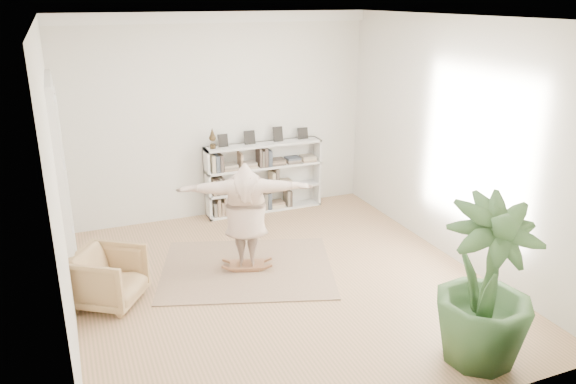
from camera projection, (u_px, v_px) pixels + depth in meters
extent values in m
plane|color=#98794E|center=(282.00, 283.00, 7.94)|extent=(6.00, 6.00, 0.00)
plane|color=silver|center=(220.00, 118.00, 9.97)|extent=(5.50, 0.00, 5.50)
plane|color=silver|center=(413.00, 253.00, 4.73)|extent=(5.50, 0.00, 5.50)
plane|color=silver|center=(57.00, 187.00, 6.36)|extent=(0.00, 6.00, 6.00)
plane|color=silver|center=(454.00, 142.00, 8.33)|extent=(0.00, 6.00, 6.00)
plane|color=white|center=(281.00, 18.00, 6.75)|extent=(6.00, 6.00, 0.00)
cube|color=white|center=(217.00, 17.00, 9.35)|extent=(5.50, 0.12, 0.18)
cube|color=white|center=(62.00, 186.00, 7.65)|extent=(0.08, 1.78, 2.92)
cube|color=silver|center=(65.00, 195.00, 7.30)|extent=(0.06, 0.78, 2.80)
cube|color=silver|center=(63.00, 177.00, 8.00)|extent=(0.06, 0.78, 2.80)
cube|color=silver|center=(208.00, 184.00, 10.06)|extent=(0.04, 0.35, 1.30)
cube|color=silver|center=(317.00, 171.00, 10.83)|extent=(0.04, 0.35, 1.30)
cube|color=silver|center=(261.00, 175.00, 10.58)|extent=(2.20, 0.04, 1.30)
cube|color=silver|center=(265.00, 209.00, 10.65)|extent=(2.20, 0.35, 0.04)
cube|color=silver|center=(264.00, 188.00, 10.52)|extent=(2.20, 0.35, 0.04)
cube|color=silver|center=(264.00, 167.00, 10.37)|extent=(2.20, 0.35, 0.04)
cube|color=silver|center=(264.00, 145.00, 10.24)|extent=(2.20, 0.35, 0.04)
cube|color=black|center=(223.00, 140.00, 9.96)|extent=(0.18, 0.07, 0.24)
cube|color=black|center=(250.00, 138.00, 10.14)|extent=(0.18, 0.07, 0.24)
cube|color=black|center=(278.00, 135.00, 10.34)|extent=(0.18, 0.07, 0.24)
cube|color=black|center=(303.00, 133.00, 10.52)|extent=(0.18, 0.07, 0.24)
imported|color=tan|center=(108.00, 277.00, 7.31)|extent=(1.13, 1.12, 0.75)
cube|color=tan|center=(247.00, 268.00, 8.35)|extent=(3.00, 2.68, 0.02)
cube|color=brown|center=(247.00, 264.00, 8.33)|extent=(0.58, 0.45, 0.03)
cube|color=brown|center=(247.00, 267.00, 8.34)|extent=(0.35, 0.16, 0.04)
cube|color=brown|center=(247.00, 267.00, 8.34)|extent=(0.35, 0.16, 0.04)
cube|color=brown|center=(247.00, 264.00, 8.33)|extent=(0.21, 0.11, 0.11)
cube|color=brown|center=(247.00, 264.00, 8.33)|extent=(0.21, 0.11, 0.11)
imported|color=#C5A794|center=(246.00, 212.00, 8.05)|extent=(1.99, 1.10, 1.56)
imported|color=#33552A|center=(486.00, 284.00, 5.98)|extent=(1.20, 1.20, 1.88)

